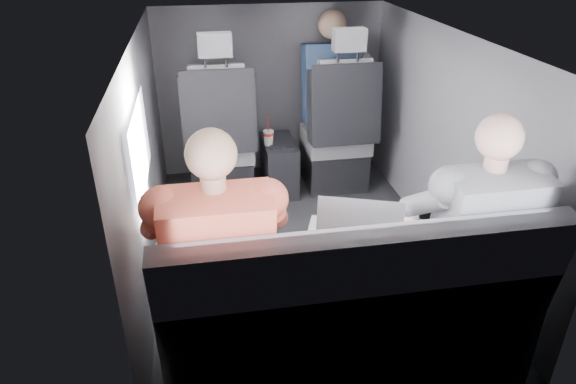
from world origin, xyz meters
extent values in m
plane|color=black|center=(0.00, 0.00, 0.00)|extent=(2.60, 2.60, 0.00)
plane|color=#B2B2AD|center=(0.00, 0.00, 1.35)|extent=(2.60, 2.60, 0.00)
cube|color=#56565B|center=(-0.90, 0.00, 0.68)|extent=(0.02, 2.60, 1.35)
cube|color=#56565B|center=(0.90, 0.00, 0.68)|extent=(0.02, 2.60, 1.35)
cube|color=#56565B|center=(0.00, 1.30, 0.68)|extent=(1.80, 0.02, 1.35)
cube|color=#56565B|center=(0.00, -1.30, 0.68)|extent=(1.80, 0.02, 1.35)
cube|color=white|center=(-0.88, -0.30, 0.90)|extent=(0.02, 0.75, 0.42)
cube|color=black|center=(0.45, 0.67, 0.80)|extent=(0.35, 0.11, 0.59)
cube|color=black|center=(-0.45, 0.92, 0.15)|extent=(0.46, 0.48, 0.30)
cube|color=#5A5B5F|center=(-0.45, 0.90, 0.38)|extent=(0.48, 0.46, 0.14)
cube|color=#5A5B5F|center=(-0.45, 0.70, 0.75)|extent=(0.38, 0.18, 0.61)
cube|color=black|center=(-0.67, 0.70, 0.72)|extent=(0.08, 0.21, 0.53)
cube|color=black|center=(-0.23, 0.70, 0.72)|extent=(0.08, 0.21, 0.53)
cube|color=black|center=(-0.45, 0.64, 0.74)|extent=(0.50, 0.11, 0.58)
cube|color=#5A5B5F|center=(-0.45, 0.66, 1.19)|extent=(0.22, 0.10, 0.15)
cube|color=black|center=(0.45, 0.92, 0.15)|extent=(0.46, 0.48, 0.30)
cube|color=#5A5B5F|center=(0.45, 0.90, 0.38)|extent=(0.48, 0.46, 0.14)
cube|color=#5A5B5F|center=(0.45, 0.70, 0.75)|extent=(0.38, 0.18, 0.61)
cube|color=black|center=(0.23, 0.70, 0.72)|extent=(0.08, 0.21, 0.53)
cube|color=black|center=(0.67, 0.70, 0.72)|extent=(0.08, 0.21, 0.53)
cube|color=black|center=(0.45, 0.64, 0.74)|extent=(0.50, 0.11, 0.58)
cube|color=#5A5B5F|center=(0.45, 0.66, 1.19)|extent=(0.22, 0.10, 0.15)
cube|color=black|center=(0.00, 0.88, 0.20)|extent=(0.24, 0.48, 0.40)
cylinder|color=black|center=(-0.05, 0.76, 0.41)|extent=(0.09, 0.09, 0.01)
cylinder|color=black|center=(0.06, 0.76, 0.41)|extent=(0.09, 0.09, 0.01)
cube|color=#5A5B5F|center=(0.00, -1.02, 0.23)|extent=(1.60, 0.50, 0.45)
cube|color=#5A5B5F|center=(0.00, -1.25, 0.68)|extent=(1.60, 0.17, 0.47)
cylinder|color=red|center=(-0.09, 0.83, 0.49)|extent=(0.08, 0.08, 0.02)
cylinder|color=white|center=(-0.09, 0.83, 0.51)|extent=(0.08, 0.08, 0.01)
cylinder|color=red|center=(-0.09, 0.83, 0.58)|extent=(0.01, 0.01, 0.13)
cube|color=silver|center=(-0.51, -0.69, 0.59)|extent=(0.33, 0.26, 0.02)
cube|color=silver|center=(-0.51, -0.71, 0.60)|extent=(0.26, 0.16, 0.00)
cube|color=silver|center=(-0.51, -0.63, 0.60)|extent=(0.10, 0.06, 0.00)
cube|color=silver|center=(-0.51, -0.83, 0.70)|extent=(0.31, 0.11, 0.21)
cube|color=white|center=(-0.51, -0.83, 0.70)|extent=(0.27, 0.09, 0.18)
cube|color=#BCBDC1|center=(0.06, -0.77, 0.59)|extent=(0.44, 0.37, 0.02)
cube|color=silver|center=(0.06, -0.79, 0.60)|extent=(0.33, 0.24, 0.00)
cube|color=#BCBDC1|center=(0.06, -0.70, 0.60)|extent=(0.12, 0.09, 0.00)
cube|color=#BCBDC1|center=(0.06, -0.94, 0.72)|extent=(0.37, 0.20, 0.25)
cube|color=white|center=(0.06, -0.93, 0.72)|extent=(0.33, 0.17, 0.21)
cube|color=black|center=(0.50, -0.77, 0.59)|extent=(0.34, 0.26, 0.02)
cube|color=black|center=(0.50, -0.79, 0.60)|extent=(0.28, 0.15, 0.00)
cube|color=black|center=(0.50, -0.70, 0.60)|extent=(0.10, 0.06, 0.00)
cube|color=black|center=(0.50, -0.91, 0.70)|extent=(0.33, 0.10, 0.21)
cube|color=white|center=(0.50, -0.90, 0.70)|extent=(0.29, 0.08, 0.18)
cube|color=#2F2F33|center=(-0.66, -0.90, 0.52)|extent=(0.15, 0.45, 0.13)
cube|color=#2F2F33|center=(-0.44, -0.90, 0.52)|extent=(0.15, 0.45, 0.13)
cube|color=#2F2F33|center=(-0.66, -0.66, 0.23)|extent=(0.13, 0.13, 0.45)
cube|color=#2F2F33|center=(-0.44, -0.66, 0.23)|extent=(0.13, 0.13, 0.45)
cube|color=#BD5A3E|center=(-0.55, -1.10, 0.77)|extent=(0.41, 0.28, 0.56)
sphere|color=tan|center=(-0.55, -1.07, 1.17)|extent=(0.18, 0.18, 0.18)
cylinder|color=tan|center=(-0.76, -0.82, 0.68)|extent=(0.12, 0.28, 0.12)
cylinder|color=tan|center=(-0.35, -0.82, 0.68)|extent=(0.12, 0.28, 0.12)
cube|color=navy|center=(0.44, -0.90, 0.52)|extent=(0.15, 0.44, 0.13)
cube|color=navy|center=(0.66, -0.90, 0.52)|extent=(0.15, 0.44, 0.13)
cube|color=navy|center=(0.44, -0.67, 0.23)|extent=(0.13, 0.13, 0.45)
cube|color=navy|center=(0.66, -0.67, 0.23)|extent=(0.13, 0.13, 0.45)
cube|color=gray|center=(0.55, -1.10, 0.76)|extent=(0.40, 0.27, 0.55)
sphere|color=beige|center=(0.55, -1.07, 1.16)|extent=(0.18, 0.18, 0.18)
cylinder|color=beige|center=(0.35, -0.82, 0.67)|extent=(0.11, 0.28, 0.12)
cylinder|color=beige|center=(0.75, -0.82, 0.67)|extent=(0.11, 0.28, 0.12)
cube|color=navy|center=(0.44, 1.08, 0.78)|extent=(0.43, 0.27, 0.62)
sphere|color=tan|center=(0.44, 1.10, 1.22)|extent=(0.21, 0.21, 0.21)
cube|color=navy|center=(0.44, 1.14, 0.49)|extent=(0.36, 0.43, 0.13)
camera|label=1|loc=(-0.57, -2.74, 1.88)|focal=32.00mm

